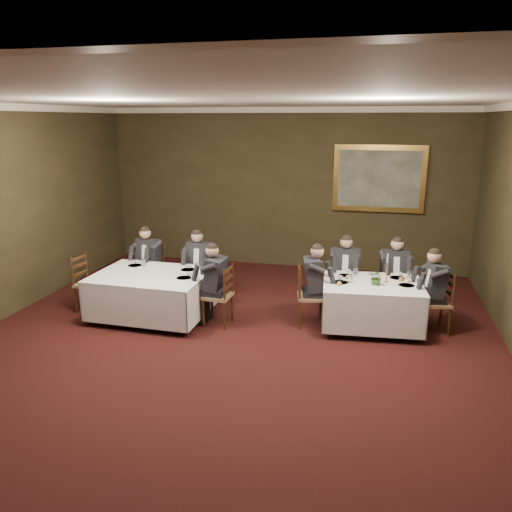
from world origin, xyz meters
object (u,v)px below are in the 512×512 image
at_px(painting, 379,179).
at_px(chair_sec_backleft, 151,281).
at_px(chair_main_endright, 435,315).
at_px(diner_sec_backleft, 150,270).
at_px(chair_sec_backright, 201,286).
at_px(chair_sec_endleft, 91,295).
at_px(diner_main_backright, 393,284).
at_px(chair_main_endleft, 310,308).
at_px(candlestick, 387,272).
at_px(diner_sec_endright, 218,294).
at_px(chair_main_backright, 392,296).
at_px(table_second, 152,292).
at_px(chair_main_backleft, 344,293).
at_px(diner_main_endright, 435,301).
at_px(table_main, 372,302).
at_px(diner_main_backleft, 344,281).
at_px(chair_sec_endright, 219,308).
at_px(centerpiece, 377,277).
at_px(diner_main_endleft, 311,295).
at_px(diner_sec_backright, 200,274).

bearing_deg(painting, chair_sec_backleft, -147.75).
xyz_separation_m(chair_main_endright, diner_sec_backleft, (-5.06, 0.48, 0.23)).
distance_m(diner_sec_backleft, chair_sec_backright, 1.03).
bearing_deg(chair_sec_endleft, chair_sec_backright, 123.86).
xyz_separation_m(diner_main_backright, chair_sec_endleft, (-5.13, -1.18, -0.23)).
relative_size(chair_main_endleft, candlestick, 2.10).
bearing_deg(diner_sec_endright, chair_sec_endleft, 92.00).
bearing_deg(chair_main_endleft, chair_main_backright, 113.52).
bearing_deg(table_second, chair_main_backleft, 20.14).
bearing_deg(diner_main_endright, diner_sec_backleft, 72.18).
relative_size(table_main, diner_sec_backleft, 1.23).
height_order(diner_sec_backleft, candlestick, diner_sec_backleft).
height_order(diner_main_backleft, chair_sec_endright, diner_main_backleft).
bearing_deg(table_main, centerpiece, -58.20).
bearing_deg(candlestick, centerpiece, -130.56).
xyz_separation_m(diner_main_backright, diner_main_endleft, (-1.31, -0.90, 0.00)).
height_order(diner_sec_backright, painting, painting).
height_order(diner_sec_backleft, chair_sec_endright, diner_sec_backleft).
bearing_deg(chair_main_backright, table_main, 56.79).
bearing_deg(diner_sec_endright, diner_sec_backright, 37.24).
xyz_separation_m(table_main, chair_main_backleft, (-0.48, 0.75, -0.17)).
distance_m(chair_main_backright, diner_main_endleft, 1.61).
bearing_deg(diner_main_backleft, table_second, 17.03).
relative_size(diner_main_backleft, chair_main_endright, 1.35).
bearing_deg(painting, table_main, -90.00).
height_order(diner_main_endright, diner_sec_backright, same).
distance_m(table_main, chair_sec_backright, 3.13).
height_order(chair_main_endleft, diner_sec_backright, diner_sec_backright).
distance_m(chair_main_endleft, chair_sec_backleft, 3.18).
height_order(table_main, table_second, same).
bearing_deg(chair_main_backright, diner_sec_backright, -6.10).
distance_m(chair_main_backleft, diner_sec_endright, 2.28).
distance_m(diner_sec_backleft, chair_sec_endright, 1.95).
bearing_deg(chair_main_endright, diner_sec_backright, 71.19).
relative_size(centerpiece, candlestick, 0.56).
distance_m(chair_sec_endright, centerpiece, 2.57).
bearing_deg(diner_main_backleft, centerpiece, 119.93).
distance_m(chair_main_endleft, chair_sec_endleft, 3.82).
relative_size(table_second, chair_sec_backright, 1.89).
xyz_separation_m(table_main, diner_main_endleft, (-0.96, -0.09, 0.06)).
bearing_deg(candlestick, chair_main_backright, 79.23).
bearing_deg(diner_main_endleft, diner_main_backright, 113.31).
xyz_separation_m(table_second, chair_main_backright, (3.94, 1.22, -0.17)).
distance_m(diner_main_backright, chair_sec_endleft, 5.26).
distance_m(chair_main_endright, chair_sec_backright, 4.08).
bearing_deg(diner_main_backright, painting, -92.44).
xyz_separation_m(diner_main_endright, diner_sec_backleft, (-5.04, 0.48, 0.00)).
relative_size(chair_sec_backright, candlestick, 2.10).
xyz_separation_m(diner_main_backleft, candlestick, (0.68, -0.66, 0.43)).
bearing_deg(diner_main_endright, painting, 5.07).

